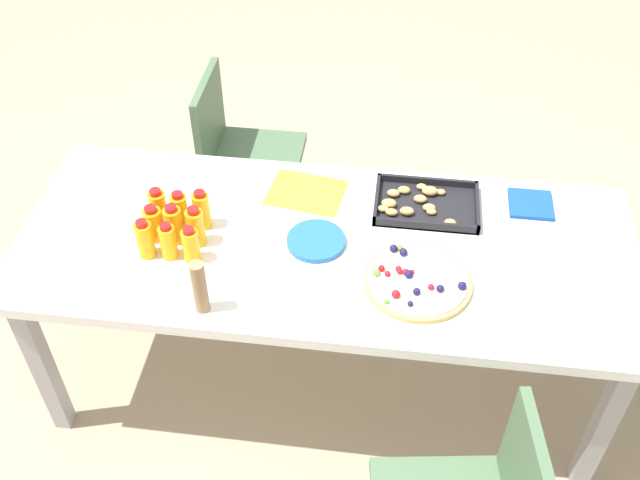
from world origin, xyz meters
TOP-DOWN VIEW (x-y plane):
  - ground_plane at (0.00, 0.00)m, footprint 12.00×12.00m
  - party_table at (0.00, 0.00)m, footprint 2.04×0.82m
  - chair_far_left at (-0.47, 0.78)m, footprint 0.40×0.40m
  - juice_bottle_0 at (-0.56, -0.13)m, footprint 0.06×0.06m
  - juice_bottle_1 at (-0.49, -0.12)m, footprint 0.05×0.05m
  - juice_bottle_2 at (-0.41, -0.13)m, footprint 0.05×0.05m
  - juice_bottle_3 at (-0.56, -0.05)m, footprint 0.06×0.06m
  - juice_bottle_4 at (-0.49, -0.05)m, footprint 0.06×0.06m
  - juice_bottle_5 at (-0.42, -0.05)m, footprint 0.06×0.06m
  - juice_bottle_6 at (-0.56, 0.03)m, footprint 0.06×0.06m
  - juice_bottle_7 at (-0.49, 0.02)m, footprint 0.06×0.06m
  - juice_bottle_8 at (-0.42, 0.03)m, footprint 0.06×0.06m
  - fruit_pizza at (0.30, -0.14)m, footprint 0.34×0.34m
  - snack_tray at (0.31, 0.22)m, footprint 0.36×0.25m
  - plate_stack at (-0.03, -0.01)m, footprint 0.19×0.19m
  - napkin_stack at (0.68, 0.27)m, footprint 0.15×0.15m
  - cardboard_tube at (-0.33, -0.33)m, footprint 0.04×0.04m
  - paper_folder at (-0.10, 0.24)m, footprint 0.29×0.24m

SIDE VIEW (x-z plane):
  - ground_plane at x=0.00m, z-range 0.00..0.00m
  - chair_far_left at x=-0.47m, z-range 0.09..0.92m
  - party_table at x=0.00m, z-range 0.30..1.04m
  - paper_folder at x=-0.10m, z-range 0.74..0.74m
  - napkin_stack at x=0.68m, z-range 0.74..0.75m
  - plate_stack at x=-0.03m, z-range 0.74..0.76m
  - snack_tray at x=0.31m, z-range 0.73..0.77m
  - fruit_pizza at x=0.30m, z-range 0.72..0.77m
  - juice_bottle_3 at x=-0.56m, z-range 0.73..0.86m
  - juice_bottle_2 at x=-0.41m, z-range 0.73..0.86m
  - juice_bottle_1 at x=-0.49m, z-range 0.73..0.87m
  - juice_bottle_7 at x=-0.49m, z-range 0.73..0.87m
  - juice_bottle_6 at x=-0.56m, z-range 0.73..0.87m
  - juice_bottle_0 at x=-0.56m, z-range 0.73..0.87m
  - juice_bottle_4 at x=-0.49m, z-range 0.73..0.88m
  - juice_bottle_8 at x=-0.42m, z-range 0.73..0.88m
  - juice_bottle_5 at x=-0.42m, z-range 0.73..0.88m
  - cardboard_tube at x=-0.33m, z-range 0.74..0.92m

